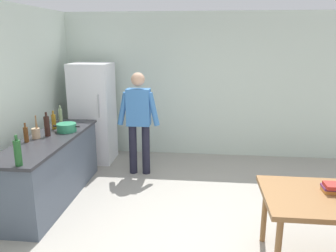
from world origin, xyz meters
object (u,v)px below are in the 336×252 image
refrigerator (93,113)px  person (139,117)px  utensil_jar (36,133)px  bottle_vinegar_tall (61,117)px  bottle_wine_green (18,153)px  cooking_pot (67,127)px  bottle_wine_dark (47,126)px  bottle_beer_brown (26,134)px  book_stack (335,188)px  bottle_oil_amber (54,122)px

refrigerator → person: size_ratio=1.06×
utensil_jar → bottle_vinegar_tall: size_ratio=1.00×
utensil_jar → bottle_wine_green: size_ratio=0.94×
cooking_pot → bottle_vinegar_tall: (-0.22, 0.32, 0.08)m
bottle_wine_dark → person: bearing=40.8°
utensil_jar → bottle_beer_brown: (-0.04, -0.18, 0.03)m
bottle_beer_brown → book_stack: bearing=-12.4°
person → bottle_oil_amber: person is taller
bottle_vinegar_tall → bottle_wine_green: bottle_wine_green is taller
cooking_pot → book_stack: size_ratio=1.72×
utensil_jar → book_stack: (3.56, -0.97, -0.18)m
bottle_wine_green → book_stack: 3.26m
person → utensil_jar: bearing=-138.3°
person → bottle_wine_dark: 1.46m
person → utensil_jar: size_ratio=5.31×
utensil_jar → bottle_oil_amber: bearing=85.7°
refrigerator → person: refrigerator is taller
cooking_pot → refrigerator: bearing=90.7°
bottle_wine_green → cooking_pot: bearing=91.3°
person → bottle_wine_dark: bearing=-139.2°
bottle_oil_amber → bottle_wine_dark: bearing=-79.2°
bottle_wine_dark → bottle_beer_brown: bearing=-115.7°
refrigerator → bottle_vinegar_tall: bearing=-102.5°
bottle_beer_brown → person: bearing=45.2°
refrigerator → bottle_wine_green: 2.62m
book_stack → bottle_oil_amber: bearing=157.6°
refrigerator → person: 1.10m
bottle_beer_brown → bottle_wine_green: bottle_wine_green is taller
bottle_oil_amber → bottle_vinegar_tall: bottle_vinegar_tall is taller
utensil_jar → bottle_oil_amber: size_ratio=1.14×
utensil_jar → bottle_vinegar_tall: bearing=85.7°
refrigerator → bottle_wine_green: bearing=-88.9°
bottle_wine_green → book_stack: bottle_wine_green is taller
utensil_jar → bottle_vinegar_tall: same height
refrigerator → bottle_vinegar_tall: (-0.21, -0.93, 0.14)m
utensil_jar → bottle_vinegar_tall: 0.70m
bottle_beer_brown → bottle_oil_amber: size_ratio=0.93×
utensil_jar → bottle_wine_dark: 0.17m
bottle_beer_brown → bottle_vinegar_tall: 0.88m
utensil_jar → refrigerator: bearing=81.0°
cooking_pot → bottle_wine_dark: 0.32m
cooking_pot → bottle_beer_brown: (-0.32, -0.56, 0.05)m
person → bottle_wine_dark: (-1.10, -0.96, 0.07)m
bottle_beer_brown → bottle_wine_green: (0.35, -0.80, 0.04)m
bottle_oil_amber → bottle_beer_brown: bearing=-96.6°
bottle_vinegar_tall → bottle_wine_green: bearing=-81.4°
person → bottle_beer_brown: 1.78m
bottle_wine_dark → bottle_wine_green: (0.20, -1.11, 0.00)m
bottle_wine_green → book_stack: bearing=0.2°
bottle_wine_green → person: bearing=66.4°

